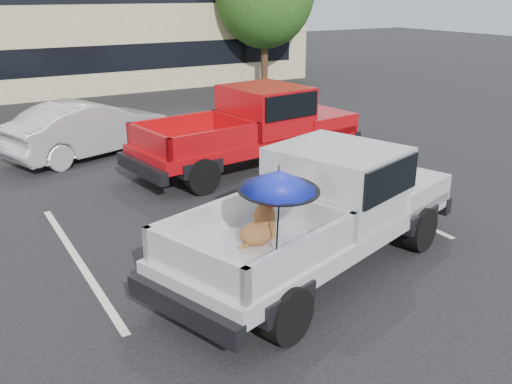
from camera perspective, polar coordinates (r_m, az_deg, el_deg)
ground at (r=9.24m, az=4.24°, el=-7.43°), size 90.00×90.00×0.00m
stripe_left at (r=9.85m, az=-17.37°, el=-6.53°), size 0.12×5.00×0.01m
stripe_right at (r=12.40m, az=10.50°, el=-0.49°), size 0.12×5.00×0.01m
motel_building at (r=28.56m, az=-17.40°, el=16.77°), size 20.40×8.40×6.30m
silver_pickup at (r=9.02m, az=7.23°, el=-0.93°), size 6.02×3.64×2.06m
red_pickup at (r=14.21m, az=0.38°, el=6.92°), size 6.18×2.82×1.96m
silver_sedan at (r=15.79m, az=-16.31°, el=6.14°), size 4.69×2.90×1.46m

